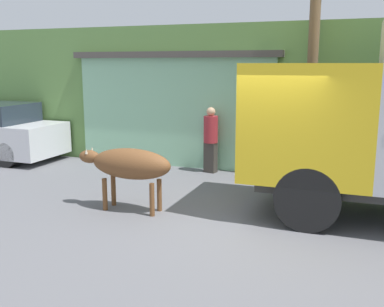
% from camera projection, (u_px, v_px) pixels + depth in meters
% --- Properties ---
extents(ground_plane, '(60.00, 60.00, 0.00)m').
position_uv_depth(ground_plane, '(249.00, 217.00, 7.99)').
color(ground_plane, slate).
extents(hillside_embankment, '(32.00, 6.35, 3.64)m').
position_uv_depth(hillside_embankment, '(301.00, 92.00, 13.58)').
color(hillside_embankment, '#608C47').
rests_on(hillside_embankment, ground_plane).
extents(building_backdrop, '(5.68, 2.70, 2.98)m').
position_uv_depth(building_backdrop, '(188.00, 106.00, 12.74)').
color(building_backdrop, '#8CC69E').
rests_on(building_backdrop, ground_plane).
extents(brown_cow, '(1.87, 0.57, 1.17)m').
position_uv_depth(brown_cow, '(129.00, 165.00, 8.18)').
color(brown_cow, brown).
rests_on(brown_cow, ground_plane).
extents(pedestrian_on_hill, '(0.43, 0.43, 1.63)m').
position_uv_depth(pedestrian_on_hill, '(211.00, 137.00, 11.10)').
color(pedestrian_on_hill, '#38332D').
rests_on(pedestrian_on_hill, ground_plane).
extents(utility_pole, '(0.90, 0.24, 5.27)m').
position_uv_depth(utility_pole, '(313.00, 60.00, 9.94)').
color(utility_pole, brown).
rests_on(utility_pole, ground_plane).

